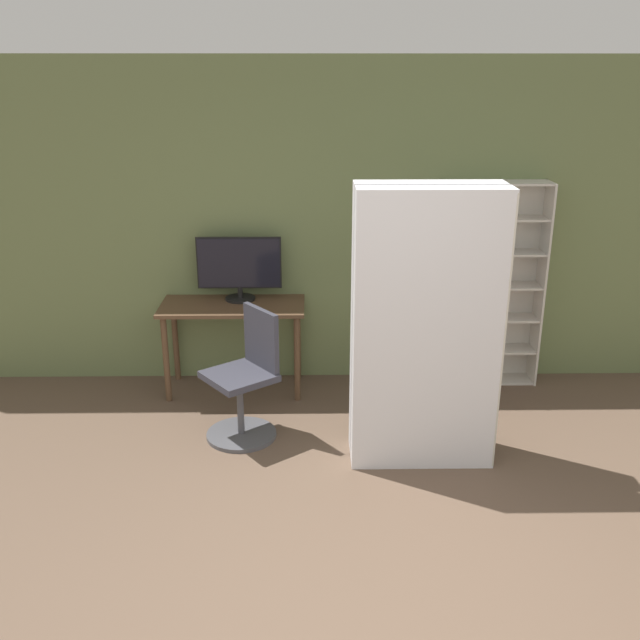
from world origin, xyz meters
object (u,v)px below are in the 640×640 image
mattress_near (429,334)px  mattress_far (423,323)px  monitor (239,266)px  office_chair (246,386)px  bookshelf (476,283)px

mattress_near → mattress_far: bearing=90.0°
mattress_near → monitor: bearing=134.9°
mattress_near → mattress_far: 0.22m
mattress_near → mattress_far: (0.00, 0.22, -0.00)m
office_chair → bookshelf: (1.88, 0.98, 0.48)m
office_chair → bookshelf: bearing=27.5°
mattress_near → bookshelf: bearing=65.8°
bookshelf → mattress_far: bearing=-118.1°
monitor → office_chair: monitor is taller
monitor → mattress_near: size_ratio=0.36×
monitor → office_chair: size_ratio=0.72×
monitor → bookshelf: size_ratio=0.40×
monitor → office_chair: 1.14m
monitor → bookshelf: 2.00m
bookshelf → mattress_near: (-0.63, -1.41, 0.08)m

